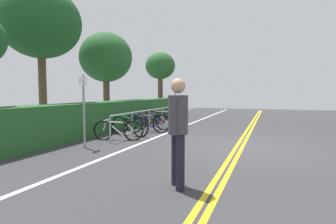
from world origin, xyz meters
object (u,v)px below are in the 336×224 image
object	(u,v)px
bicycle_0	(118,130)
sign_post_far	(175,98)
pedestrian	(178,125)
tree_mid	(41,23)
tree_extra	(160,67)
bicycle_2	(148,123)
bike_rack	(149,115)
sign_post_near	(84,103)
bicycle_5	(170,117)
bicycle_1	(130,126)
tree_far_right	(106,58)
bicycle_3	(152,122)
bicycle_4	(164,119)

from	to	relation	value
bicycle_0	sign_post_far	xyz separation A→B (m)	(5.48, -0.05, 0.91)
pedestrian	tree_mid	bearing A→B (deg)	58.42
tree_mid	tree_extra	size ratio (longest dim) A/B	1.31
bicycle_2	tree_mid	world-z (taller)	tree_mid
bicycle_2	bike_rack	bearing A→B (deg)	17.74
pedestrian	sign_post_near	xyz separation A→B (m)	(2.15, 3.44, 0.21)
pedestrian	tree_mid	distance (m)	8.80
bicycle_5	tree_mid	xyz separation A→B (m)	(-3.89, 3.87, 3.84)
bicycle_1	pedestrian	world-z (taller)	pedestrian
tree_far_right	tree_extra	xyz separation A→B (m)	(5.43, -0.79, -0.02)
bicycle_5	tree_mid	size ratio (longest dim) A/B	0.29
bicycle_3	tree_mid	bearing A→B (deg)	117.26
bicycle_5	tree_extra	distance (m)	6.58
bike_rack	sign_post_far	size ratio (longest dim) A/B	2.87
bicycle_0	bicycle_4	world-z (taller)	bicycle_4
bike_rack	sign_post_near	world-z (taller)	sign_post_near
pedestrian	sign_post_far	distance (m)	9.57
sign_post_far	tree_mid	xyz separation A→B (m)	(-4.73, 3.85, 2.95)
tree_mid	tree_far_right	distance (m)	3.89
sign_post_far	bicycle_3	bearing A→B (deg)	178.70
bicycle_0	bicycle_5	distance (m)	4.64
bicycle_2	sign_post_far	world-z (taller)	sign_post_far
bicycle_5	bike_rack	bearing A→B (deg)	179.53
pedestrian	tree_far_right	world-z (taller)	tree_far_right
tree_mid	bicycle_1	bearing A→B (deg)	-87.33
bike_rack	bicycle_0	distance (m)	2.32
bicycle_1	bicycle_4	size ratio (longest dim) A/B	0.89
tree_far_right	bicycle_5	bearing A→B (deg)	-87.73
pedestrian	tree_mid	size ratio (longest dim) A/B	0.32
sign_post_near	tree_mid	size ratio (longest dim) A/B	0.36
bicycle_5	tree_extra	bearing A→B (deg)	26.28
bicycle_2	tree_mid	xyz separation A→B (m)	(-1.13, 3.99, 3.83)
sign_post_near	tree_extra	distance (m)	11.75
bicycle_4	tree_far_right	distance (m)	4.60
pedestrian	sign_post_far	size ratio (longest dim) A/B	0.87
bicycle_3	tree_far_right	size ratio (longest dim) A/B	0.36
bicycle_4	bicycle_0	bearing A→B (deg)	177.71
bicycle_0	bicycle_3	xyz separation A→B (m)	(2.70, 0.01, 0.00)
bicycle_1	bicycle_5	world-z (taller)	bicycle_1
bicycle_3	bicycle_5	world-z (taller)	bicycle_5
tree_mid	tree_extra	xyz separation A→B (m)	(9.18, -1.25, -0.93)
bike_rack	bicycle_4	distance (m)	1.41
bicycle_2	tree_far_right	distance (m)	5.27
pedestrian	bicycle_5	bearing A→B (deg)	20.93
sign_post_near	bike_rack	bearing A→B (deg)	-4.41
bicycle_1	sign_post_near	world-z (taller)	sign_post_near
bicycle_5	sign_post_near	distance (m)	6.12
bicycle_4	pedestrian	xyz separation A→B (m)	(-7.25, -3.05, 0.65)
sign_post_far	tree_far_right	distance (m)	4.08
bicycle_3	tree_far_right	world-z (taller)	tree_far_right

